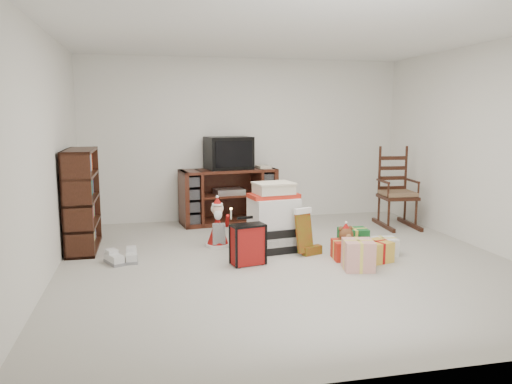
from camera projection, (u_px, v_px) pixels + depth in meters
The scene contains 13 objects.
room at pixel (289, 151), 5.40m from camera, with size 5.01×5.01×2.51m.
tv_stand at pixel (228, 196), 7.59m from camera, with size 1.50×0.70×0.83m.
bookshelf at pixel (82, 201), 6.09m from camera, with size 0.34×1.01×1.23m.
rocking_chair at pixel (396, 198), 7.39m from camera, with size 0.55×0.85×1.22m.
gift_pile at pixel (274, 221), 6.05m from camera, with size 0.71×0.56×0.82m.
red_suitcase at pixel (248, 244), 5.48m from camera, with size 0.38×0.25×0.53m.
stocking at pixel (304, 232), 5.84m from camera, with size 0.27×0.11×0.57m, color #0E8010, non-canonical shape.
teddy_bear at pixel (345, 244), 5.77m from camera, with size 0.25×0.22×0.37m.
santa_figurine at pixel (279, 221), 6.55m from camera, with size 0.32×0.31×0.66m.
mrs_claus_figurine at pixel (218, 227), 6.24m from camera, with size 0.31×0.29×0.63m.
sneaker_pair at pixel (123, 258), 5.58m from camera, with size 0.39×0.33×0.11m.
gift_cluster at pixel (363, 247), 5.71m from camera, with size 0.84×0.95×0.29m.
crt_television at pixel (229, 153), 7.52m from camera, with size 0.73×0.58×0.49m.
Camera 1 is at (-1.52, -5.20, 1.64)m, focal length 35.00 mm.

